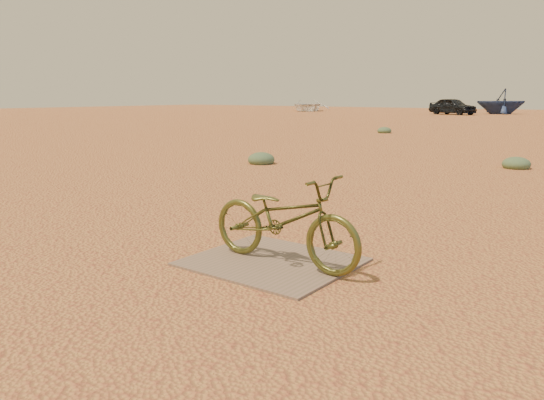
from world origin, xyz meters
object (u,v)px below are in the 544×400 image
Objects in this scene: boat_far_left at (501,101)px; boat_near_left at (307,105)px; plywood_board at (272,262)px; car at (453,106)px; bicycle at (284,219)px.

boat_near_left is at bearing -117.21° from boat_far_left.
plywood_board is 0.38× the size of car.
boat_far_left is (-8.83, 43.44, 0.60)m from bicycle.
bicycle is 48.17m from boat_near_left.
plywood_board is 0.46m from bicycle.
boat_near_left is (-26.00, 40.46, 0.55)m from plywood_board.
car is 4.59m from boat_far_left.
boat_far_left is (-8.68, 43.44, 1.04)m from plywood_board.
plywood_board is at bearing -25.67° from boat_far_left.
boat_near_left is at bearing 122.72° from plywood_board.
boat_near_left is 17.57m from boat_far_left.
car is at bearing 106.10° from plywood_board.
boat_near_left reaches higher than plywood_board.
car is 0.72× the size of boat_near_left.
bicycle is 0.41× the size of boat_far_left.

